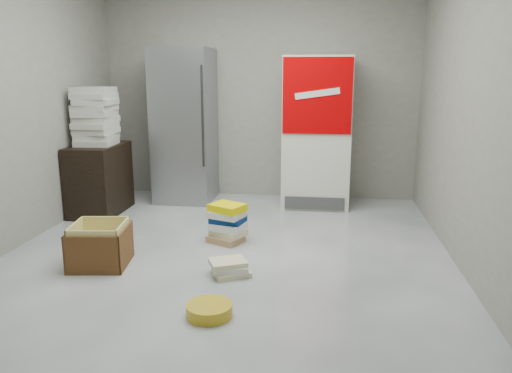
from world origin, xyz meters
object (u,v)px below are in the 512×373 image
at_px(wood_shelf, 100,179).
at_px(cardboard_box, 100,248).
at_px(steel_fridge, 185,126).
at_px(coke_cooler, 317,132).
at_px(phonebook_stack_main, 227,223).

distance_m(wood_shelf, cardboard_box, 1.72).
relative_size(steel_fridge, coke_cooler, 1.06).
bearing_deg(wood_shelf, cardboard_box, -65.52).
relative_size(steel_fridge, phonebook_stack_main, 4.65).
bearing_deg(phonebook_stack_main, wood_shelf, 174.74).
height_order(wood_shelf, phonebook_stack_main, wood_shelf).
height_order(steel_fridge, coke_cooler, steel_fridge).
height_order(steel_fridge, wood_shelf, steel_fridge).
bearing_deg(phonebook_stack_main, steel_fridge, 139.31).
bearing_deg(steel_fridge, phonebook_stack_main, -61.59).
bearing_deg(phonebook_stack_main, cardboard_box, -121.75).
xyz_separation_m(coke_cooler, phonebook_stack_main, (-0.81, -1.54, -0.71)).
xyz_separation_m(wood_shelf, cardboard_box, (0.71, -1.55, -0.25)).
bearing_deg(wood_shelf, coke_cooler, 16.28).
xyz_separation_m(steel_fridge, wood_shelf, (-0.83, -0.73, -0.55)).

